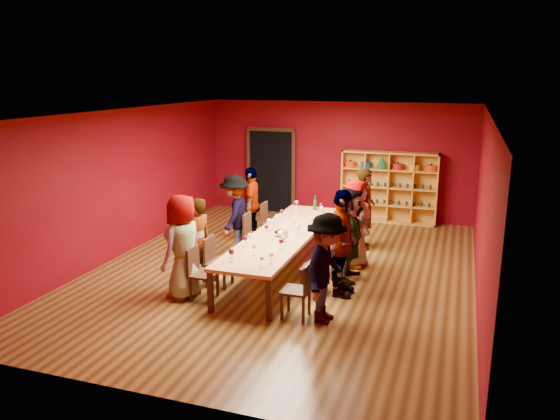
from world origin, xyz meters
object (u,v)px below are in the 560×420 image
at_px(chair_person_left_0, 199,270).
at_px(person_left_0, 183,246).
at_px(person_left_3, 235,215).
at_px(person_left_4, 252,204).
at_px(chair_person_right_2, 330,251).
at_px(chair_person_right_4, 351,225).
at_px(chair_person_left_4, 269,220).
at_px(chair_person_left_3, 252,232).
at_px(spittoon_bowl, 281,233).
at_px(person_left_1, 198,241).
at_px(person_right_2, 350,234).
at_px(chair_person_right_1, 319,265).
at_px(person_right_4, 365,209).
at_px(wine_bottle, 315,205).
at_px(chair_person_left_1, 215,259).
at_px(person_right_1, 341,243).
at_px(shelving_unit, 389,184).
at_px(chair_person_right_3, 338,240).
at_px(person_right_0, 326,268).
at_px(person_right_3, 355,223).
at_px(tasting_table, 283,236).

xyz_separation_m(chair_person_left_0, person_left_0, (-0.29, 0.00, 0.39)).
bearing_deg(person_left_3, person_left_4, 174.92).
height_order(chair_person_right_2, chair_person_right_4, same).
distance_m(chair_person_left_0, person_left_4, 3.47).
xyz_separation_m(chair_person_left_0, chair_person_left_4, (0.00, 3.43, 0.00)).
height_order(chair_person_left_3, spittoon_bowl, chair_person_left_3).
relative_size(chair_person_left_4, spittoon_bowl, 3.36).
bearing_deg(person_left_4, person_left_1, -11.12).
bearing_deg(person_right_2, chair_person_right_2, 89.63).
height_order(person_left_0, chair_person_right_1, person_left_0).
bearing_deg(chair_person_left_4, chair_person_right_2, -43.56).
relative_size(person_right_4, wine_bottle, 5.47).
height_order(person_left_1, spittoon_bowl, person_left_1).
bearing_deg(chair_person_left_1, person_left_3, 101.96).
bearing_deg(chair_person_right_4, person_left_4, -174.63).
distance_m(person_left_4, person_right_1, 3.63).
bearing_deg(person_left_4, person_right_1, 33.05).
height_order(chair_person_left_0, spittoon_bowl, chair_person_left_0).
relative_size(person_left_0, person_left_1, 1.12).
xyz_separation_m(person_right_1, chair_person_right_2, (-0.38, 0.80, -0.42)).
bearing_deg(person_left_3, chair_person_left_0, 2.27).
xyz_separation_m(shelving_unit, chair_person_right_2, (-0.49, -4.34, -0.49)).
bearing_deg(chair_person_left_0, person_right_4, 59.67).
relative_size(person_left_4, chair_person_right_3, 1.88).
distance_m(chair_person_left_0, person_left_3, 2.47).
relative_size(person_right_1, chair_person_right_4, 2.07).
distance_m(shelving_unit, chair_person_left_1, 5.91).
bearing_deg(spittoon_bowl, chair_person_left_4, 116.14).
relative_size(chair_person_left_1, wine_bottle, 2.78).
bearing_deg(person_right_0, wine_bottle, 23.74).
distance_m(chair_person_left_3, person_right_4, 2.48).
xyz_separation_m(shelving_unit, person_right_4, (-0.18, -2.40, -0.11)).
distance_m(person_left_1, person_right_2, 2.74).
bearing_deg(spittoon_bowl, chair_person_left_3, 136.49).
height_order(person_right_3, person_right_4, person_right_4).
relative_size(chair_person_left_0, chair_person_left_3, 1.00).
relative_size(chair_person_left_1, person_right_4, 0.51).
xyz_separation_m(chair_person_right_1, person_right_4, (0.31, 2.74, 0.38)).
bearing_deg(chair_person_left_1, tasting_table, 50.46).
height_order(person_left_3, person_right_1, person_right_1).
height_order(shelving_unit, wine_bottle, shelving_unit).
bearing_deg(chair_person_left_0, chair_person_right_1, 26.36).
distance_m(chair_person_right_2, chair_person_right_3, 0.73).
relative_size(person_left_3, person_left_4, 1.00).
bearing_deg(chair_person_right_1, chair_person_right_2, 90.00).
relative_size(tasting_table, person_left_1, 2.86).
bearing_deg(person_left_0, person_right_4, 156.73).
xyz_separation_m(chair_person_left_4, wine_bottle, (1.00, 0.25, 0.38)).
xyz_separation_m(person_left_1, chair_person_right_3, (2.14, 1.82, -0.29)).
bearing_deg(chair_person_left_0, person_left_1, 117.81).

